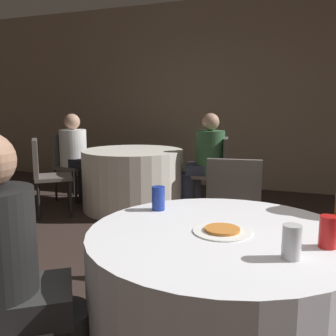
{
  "coord_description": "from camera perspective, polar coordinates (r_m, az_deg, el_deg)",
  "views": [
    {
      "loc": [
        0.1,
        -1.37,
        1.25
      ],
      "look_at": [
        -0.8,
        1.03,
        0.82
      ],
      "focal_mm": 40.0,
      "sensor_mm": 36.0,
      "label": 1
    }
  ],
  "objects": [
    {
      "name": "soda_can_blue",
      "position": [
        1.91,
        -1.48,
        -4.64
      ],
      "size": [
        0.07,
        0.07,
        0.12
      ],
      "color": "#1E38A5",
      "rests_on": "table_near"
    },
    {
      "name": "soda_can_silver",
      "position": [
        1.39,
        18.32,
        -10.66
      ],
      "size": [
        0.07,
        0.07,
        0.12
      ],
      "color": "silver",
      "rests_on": "table_near"
    },
    {
      "name": "soda_can_red",
      "position": [
        1.54,
        23.21,
        -8.94
      ],
      "size": [
        0.07,
        0.07,
        0.12
      ],
      "color": "red",
      "rests_on": "table_near"
    },
    {
      "name": "chair_far_east",
      "position": [
        4.41,
        7.55,
        0.1
      ],
      "size": [
        0.47,
        0.47,
        0.88
      ],
      "rotation": [
        0.0,
        0.0,
        -4.52
      ],
      "color": "#59514C",
      "rests_on": "ground_plane"
    },
    {
      "name": "chair_far_southwest",
      "position": [
        4.44,
        -18.3,
        -0.24
      ],
      "size": [
        0.56,
        0.56,
        0.88
      ],
      "rotation": [
        0.0,
        0.0,
        -0.89
      ],
      "color": "#59514C",
      "rests_on": "ground_plane"
    },
    {
      "name": "pizza_plate_near",
      "position": [
        1.61,
        8.26,
        -9.41
      ],
      "size": [
        0.25,
        0.25,
        0.02
      ],
      "color": "white",
      "rests_on": "table_near"
    },
    {
      "name": "chair_far_west",
      "position": [
        5.17,
        -14.94,
        1.24
      ],
      "size": [
        0.45,
        0.44,
        0.88
      ],
      "rotation": [
        0.0,
        0.0,
        -1.69
      ],
      "color": "#59514C",
      "rests_on": "ground_plane"
    },
    {
      "name": "person_green_jacket",
      "position": [
        4.41,
        5.49,
        0.89
      ],
      "size": [
        0.5,
        0.38,
        1.16
      ],
      "rotation": [
        0.0,
        0.0,
        -4.52
      ],
      "color": "#33384C",
      "rests_on": "ground_plane"
    },
    {
      "name": "table_far",
      "position": [
        4.58,
        -5.35,
        -1.71
      ],
      "size": [
        1.22,
        1.22,
        0.72
      ],
      "color": "white",
      "rests_on": "ground_plane"
    },
    {
      "name": "table_near",
      "position": [
        1.77,
        7.95,
        -20.61
      ],
      "size": [
        1.15,
        1.15,
        0.72
      ],
      "color": "silver",
      "rests_on": "ground_plane"
    },
    {
      "name": "person_white_shirt",
      "position": [
        5.06,
        -13.64,
        1.73
      ],
      "size": [
        0.51,
        0.37,
        1.14
      ],
      "rotation": [
        0.0,
        0.0,
        -1.69
      ],
      "color": "black",
      "rests_on": "ground_plane"
    },
    {
      "name": "person_black_shirt",
      "position": [
        1.57,
        -21.85,
        -16.45
      ],
      "size": [
        0.46,
        0.43,
        1.16
      ],
      "rotation": [
        0.0,
        0.0,
        -0.94
      ],
      "color": "#282828",
      "rests_on": "ground_plane"
    },
    {
      "name": "wall_back",
      "position": [
        5.67,
        19.84,
        10.48
      ],
      "size": [
        16.0,
        0.06,
        2.8
      ],
      "color": "gray",
      "rests_on": "ground_plane"
    },
    {
      "name": "chair_near_north",
      "position": [
        2.62,
        9.79,
        -6.46
      ],
      "size": [
        0.45,
        0.46,
        0.88
      ],
      "rotation": [
        0.0,
        0.0,
        -3.0
      ],
      "color": "#59514C",
      "rests_on": "ground_plane"
    }
  ]
}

